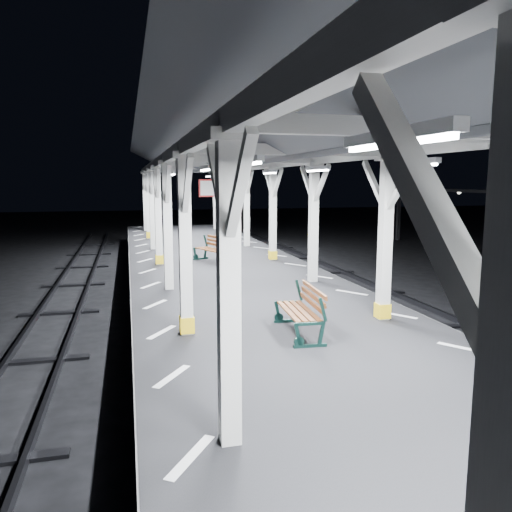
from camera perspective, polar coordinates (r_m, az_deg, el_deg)
name	(u,v)px	position (r m, az deg, el deg)	size (l,w,h in m)	color
ground	(328,421)	(8.48, 8.24, -18.18)	(120.00, 120.00, 0.00)	black
platform	(329,392)	(8.27, 8.31, -15.09)	(6.00, 50.00, 1.00)	black
hazard_stripes_left	(172,376)	(7.53, -9.57, -13.40)	(1.00, 48.00, 0.01)	silver
hazard_stripes_right	(464,348)	(9.27, 22.70, -9.71)	(1.00, 48.00, 0.01)	silver
canopy	(335,129)	(7.61, 9.04, 14.13)	(5.40, 49.00, 4.65)	silver
bench_mid	(303,309)	(9.28, 5.43, -6.07)	(0.72, 1.66, 0.88)	#0F2C27
bench_far	(214,249)	(17.41, -4.79, 0.85)	(1.17, 1.76, 0.89)	#0F2C27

